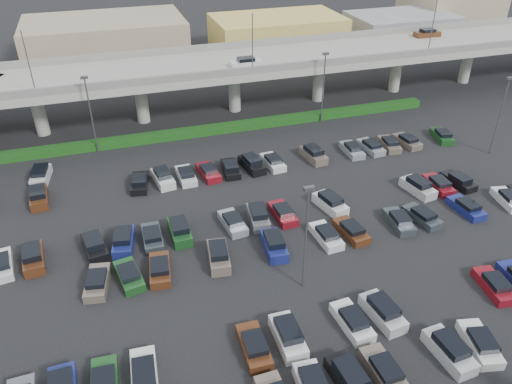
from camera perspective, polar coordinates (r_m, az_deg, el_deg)
ground at (r=50.77m, az=1.91°, el=-4.82°), size 280.00×280.00×0.00m
overpass at (r=75.21m, az=-6.49°, el=13.69°), size 150.00×13.00×15.80m
hedge at (r=71.24m, az=-4.81°, el=7.15°), size 66.00×1.60×1.10m
parked_cars at (r=47.00m, az=1.67°, el=-7.37°), size 63.19×41.65×1.67m
light_poles at (r=47.90m, az=-3.41°, el=1.63°), size 66.90×48.38×10.30m
distant_buildings at (r=106.74m, az=-3.01°, el=17.57°), size 138.00×24.00×9.00m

